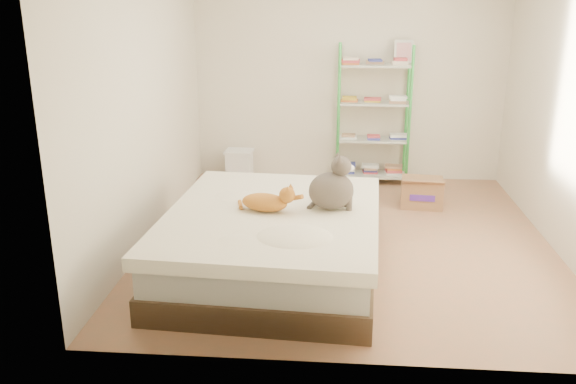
# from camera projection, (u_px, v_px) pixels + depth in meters

# --- Properties ---
(room) EXTENTS (3.81, 4.21, 2.61)m
(room) POSITION_uv_depth(u_px,v_px,m) (352.00, 105.00, 5.49)
(room) COLOR #AC734F
(room) RESTS_ON ground
(bed) EXTENTS (1.85, 2.26, 0.55)m
(bed) POSITION_uv_depth(u_px,v_px,m) (273.00, 242.00, 5.11)
(bed) COLOR #432F1C
(bed) RESTS_ON ground
(orange_cat) EXTENTS (0.50, 0.34, 0.19)m
(orange_cat) POSITION_uv_depth(u_px,v_px,m) (265.00, 200.00, 5.00)
(orange_cat) COLOR orange
(orange_cat) RESTS_ON bed
(grey_cat) EXTENTS (0.46, 0.40, 0.46)m
(grey_cat) POSITION_uv_depth(u_px,v_px,m) (331.00, 183.00, 5.00)
(grey_cat) COLOR #675C52
(grey_cat) RESTS_ON bed
(shelf_unit) EXTENTS (0.88, 0.36, 1.74)m
(shelf_unit) POSITION_uv_depth(u_px,v_px,m) (374.00, 117.00, 7.40)
(shelf_unit) COLOR green
(shelf_unit) RESTS_ON ground
(cardboard_box) EXTENTS (0.48, 0.47, 0.36)m
(cardboard_box) POSITION_uv_depth(u_px,v_px,m) (422.00, 192.00, 6.75)
(cardboard_box) COLOR #8E744E
(cardboard_box) RESTS_ON ground
(white_bin) EXTENTS (0.35, 0.31, 0.39)m
(white_bin) POSITION_uv_depth(u_px,v_px,m) (239.00, 165.00, 7.69)
(white_bin) COLOR white
(white_bin) RESTS_ON ground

